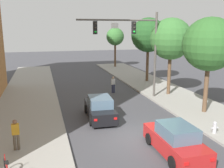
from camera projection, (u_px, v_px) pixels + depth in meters
name	position (u px, v px, depth m)	size (l,w,h in m)	color
ground_plane	(138.00, 137.00, 14.74)	(120.00, 120.00, 0.00)	#424247
sidewalk_left	(21.00, 150.00, 13.01)	(5.00, 60.00, 0.15)	#99968E
traffic_signal_mast	(134.00, 39.00, 21.50)	(7.08, 0.38, 7.50)	#514C47
car_lead_black	(100.00, 109.00, 17.71)	(2.00, 4.32, 1.60)	black
car_following_red	(175.00, 141.00, 12.64)	(1.84, 4.24, 1.60)	#B21E1E
pedestrian_sidewalk_left_walker	(16.00, 133.00, 12.72)	(0.36, 0.22, 1.64)	brown
pedestrian_crossing_road	(113.00, 84.00, 24.81)	(0.36, 0.22, 1.64)	#232847
fire_hydrant	(215.00, 127.00, 14.94)	(0.48, 0.24, 0.72)	#B2B2B7
street_tree_nearest	(210.00, 45.00, 17.80)	(3.83, 3.83, 6.93)	brown
street_tree_second	(171.00, 39.00, 22.88)	(3.81, 3.81, 7.09)	brown
street_tree_third	(148.00, 35.00, 28.86)	(3.96, 3.96, 7.37)	brown
street_tree_farthest	(115.00, 37.00, 40.27)	(2.83, 2.83, 6.27)	brown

